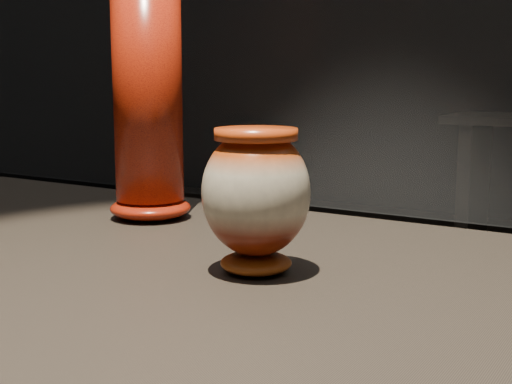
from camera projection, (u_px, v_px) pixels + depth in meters
The scene contains 2 objects.
main_vase at pixel (256, 195), 0.90m from camera, with size 0.14×0.14×0.19m.
tall_vase at pixel (148, 94), 1.23m from camera, with size 0.18×0.18×0.45m.
Camera 1 is at (0.45, -0.76, 1.16)m, focal length 50.00 mm.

